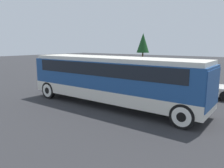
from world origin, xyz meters
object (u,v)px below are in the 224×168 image
(parked_car_near, at_px, (136,74))
(parked_car_mid, at_px, (136,79))
(parked_car_far, at_px, (201,86))
(tour_bus, at_px, (113,77))

(parked_car_near, height_order, parked_car_mid, parked_car_near)
(parked_car_mid, bearing_deg, parked_car_far, 0.57)
(parked_car_near, bearing_deg, parked_car_far, -23.54)
(tour_bus, height_order, parked_car_near, tour_bus)
(tour_bus, distance_m, parked_car_mid, 6.17)
(tour_bus, distance_m, parked_car_near, 9.72)
(parked_car_near, xyz_separation_m, parked_car_far, (7.11, -3.10, -0.02))
(parked_car_near, distance_m, parked_car_mid, 3.64)
(tour_bus, distance_m, parked_car_far, 6.88)
(parked_car_mid, distance_m, parked_car_far, 5.28)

